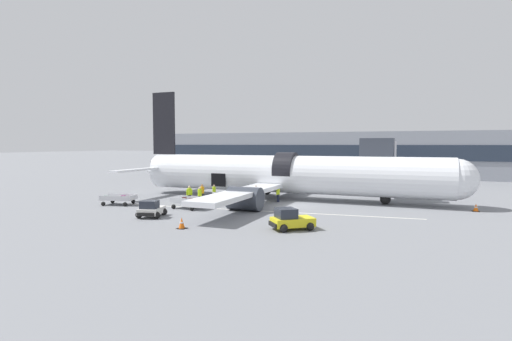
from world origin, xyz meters
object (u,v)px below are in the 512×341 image
(baggage_cart_loading, at_px, (229,197))
(baggage_cart_empty, at_px, (119,200))
(airplane, at_px, (282,175))
(ground_crew_marshal, at_px, (278,194))
(ground_crew_loader_a, at_px, (256,195))
(ground_crew_driver, at_px, (200,195))
(ground_crew_loader_b, at_px, (189,194))
(baggage_tug_mid, at_px, (151,210))
(baggage_tug_lead, at_px, (291,220))
(ground_crew_supervisor, at_px, (202,193))
(baggage_cart_queued, at_px, (188,203))
(ground_crew_helper, at_px, (214,192))

(baggage_cart_loading, xyz_separation_m, baggage_cart_empty, (-9.11, -5.25, -0.05))
(airplane, relative_size, baggage_cart_empty, 8.88)
(baggage_cart_loading, xyz_separation_m, ground_crew_marshal, (4.30, 2.28, 0.29))
(ground_crew_loader_a, xyz_separation_m, ground_crew_driver, (-4.95, -2.15, -0.06))
(ground_crew_loader_b, bearing_deg, baggage_cart_loading, 29.26)
(baggage_cart_empty, height_order, ground_crew_marshal, ground_crew_marshal)
(airplane, relative_size, baggage_tug_mid, 13.10)
(ground_crew_loader_a, height_order, ground_crew_loader_b, ground_crew_loader_a)
(baggage_tug_lead, relative_size, baggage_cart_loading, 0.79)
(baggage_cart_loading, relative_size, ground_crew_marshal, 2.52)
(baggage_cart_empty, distance_m, ground_crew_loader_a, 13.09)
(ground_crew_loader_a, bearing_deg, baggage_cart_empty, -156.76)
(airplane, xyz_separation_m, ground_crew_supervisor, (-6.71, -5.19, -1.64))
(baggage_tug_mid, height_order, baggage_cart_empty, baggage_tug_mid)
(baggage_tug_mid, bearing_deg, ground_crew_supervisor, 92.97)
(baggage_cart_queued, relative_size, ground_crew_supervisor, 2.22)
(baggage_cart_loading, relative_size, baggage_cart_queued, 1.01)
(baggage_cart_queued, bearing_deg, ground_crew_supervisor, 103.75)
(airplane, relative_size, ground_crew_marshal, 22.87)
(baggage_tug_lead, distance_m, baggage_tug_mid, 11.66)
(baggage_cart_empty, bearing_deg, airplane, 37.27)
(ground_crew_loader_b, bearing_deg, baggage_tug_lead, -31.09)
(airplane, xyz_separation_m, ground_crew_loader_a, (-1.03, -4.77, -1.61))
(baggage_tug_lead, distance_m, ground_crew_driver, 13.56)
(baggage_tug_mid, relative_size, ground_crew_supervisor, 1.56)
(airplane, distance_m, baggage_tug_mid, 15.50)
(ground_crew_supervisor, bearing_deg, baggage_tug_mid, -87.03)
(ground_crew_driver, bearing_deg, airplane, 49.16)
(baggage_cart_loading, xyz_separation_m, baggage_cart_queued, (-1.72, -4.76, -0.02))
(baggage_cart_loading, height_order, ground_crew_marshal, ground_crew_marshal)
(baggage_cart_queued, bearing_deg, ground_crew_loader_b, 120.29)
(ground_crew_loader_a, xyz_separation_m, ground_crew_helper, (-5.39, 1.54, -0.15))
(baggage_cart_queued, distance_m, ground_crew_supervisor, 4.40)
(ground_crew_loader_a, bearing_deg, baggage_tug_lead, -55.87)
(airplane, bearing_deg, baggage_cart_loading, -130.10)
(ground_crew_supervisor, bearing_deg, baggage_cart_queued, -76.25)
(baggage_cart_empty, height_order, ground_crew_loader_b, ground_crew_loader_b)
(baggage_cart_queued, distance_m, ground_crew_loader_a, 6.60)
(airplane, relative_size, baggage_cart_loading, 9.09)
(ground_crew_driver, xyz_separation_m, ground_crew_marshal, (6.34, 4.51, -0.06))
(airplane, xyz_separation_m, baggage_tug_lead, (5.41, -14.27, -1.93))
(ground_crew_loader_a, distance_m, ground_crew_helper, 5.61)
(ground_crew_loader_b, bearing_deg, ground_crew_helper, 74.71)
(baggage_cart_loading, distance_m, ground_crew_marshal, 4.88)
(baggage_tug_mid, height_order, baggage_cart_queued, baggage_tug_mid)
(ground_crew_marshal, bearing_deg, baggage_cart_queued, -130.57)
(baggage_tug_lead, bearing_deg, airplane, 110.75)
(ground_crew_loader_a, bearing_deg, ground_crew_driver, -156.52)
(ground_crew_helper, bearing_deg, baggage_cart_queued, -83.09)
(baggage_tug_mid, bearing_deg, airplane, 66.01)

